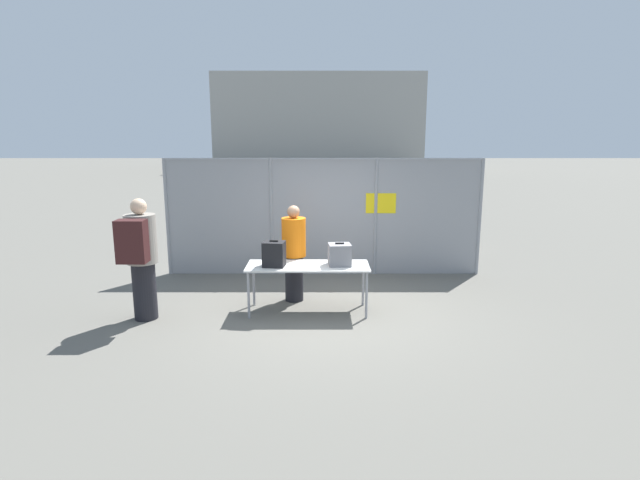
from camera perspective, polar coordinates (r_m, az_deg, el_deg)
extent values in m
plane|color=#605E56|center=(8.04, 0.56, -8.31)|extent=(120.00, 120.00, 0.00)
cylinder|color=gray|center=(10.47, -17.00, 2.52)|extent=(0.07, 0.07, 2.35)
cylinder|color=gray|center=(10.06, -5.52, 2.62)|extent=(0.07, 0.07, 2.35)
cylinder|color=gray|center=(10.08, 6.42, 2.61)|extent=(0.07, 0.07, 2.35)
cylinder|color=gray|center=(10.52, 17.84, 2.50)|extent=(0.07, 0.07, 2.35)
cube|color=gray|center=(10.01, 0.46, 2.63)|extent=(6.28, 0.01, 2.35)
cube|color=gray|center=(9.90, 0.47, 9.19)|extent=(6.28, 0.04, 0.04)
cube|color=yellow|center=(10.04, 7.04, 4.19)|extent=(0.60, 0.01, 0.40)
cube|color=silver|center=(7.88, -1.33, -2.98)|extent=(1.93, 0.74, 0.02)
cylinder|color=#99999E|center=(7.77, -8.11, -6.27)|extent=(0.04, 0.04, 0.74)
cylinder|color=#99999E|center=(7.72, 5.40, -6.31)|extent=(0.04, 0.04, 0.74)
cylinder|color=#99999E|center=(8.35, -7.51, -4.97)|extent=(0.04, 0.04, 0.74)
cylinder|color=#99999E|center=(8.31, 5.01, -4.99)|extent=(0.04, 0.04, 0.74)
cube|color=black|center=(7.80, -5.21, -1.60)|extent=(0.36, 0.32, 0.39)
cube|color=black|center=(7.75, -5.24, -0.11)|extent=(0.13, 0.04, 0.02)
cube|color=slate|center=(7.85, 2.31, -1.68)|extent=(0.37, 0.36, 0.34)
cube|color=black|center=(7.81, 2.32, -0.38)|extent=(0.14, 0.04, 0.02)
cylinder|color=black|center=(8.13, -19.34, -5.49)|extent=(0.35, 0.35, 0.89)
cylinder|color=gray|center=(7.93, -19.73, 0.12)|extent=(0.46, 0.46, 0.74)
sphere|color=beige|center=(7.86, -19.97, 3.62)|extent=(0.24, 0.24, 0.24)
cube|color=#381919|center=(7.60, -20.64, -0.14)|extent=(0.42, 0.25, 0.62)
cylinder|color=black|center=(8.54, -2.91, -4.38)|extent=(0.31, 0.31, 0.78)
cylinder|color=orange|center=(8.37, -2.96, 0.33)|extent=(0.41, 0.41, 0.65)
sphere|color=#A57A5B|center=(8.30, -2.99, 3.24)|extent=(0.21, 0.21, 0.21)
cube|color=#B2B2B7|center=(12.78, 9.57, 1.12)|extent=(2.50, 1.38, 0.58)
sphere|color=black|center=(12.02, 8.06, -0.29)|extent=(0.56, 0.56, 0.56)
sphere|color=black|center=(13.47, 7.19, 1.03)|extent=(0.56, 0.56, 0.56)
cylinder|color=#59595B|center=(12.66, 1.97, 0.07)|extent=(0.88, 0.06, 0.06)
cube|color=#999993|center=(45.82, -0.09, 13.12)|extent=(17.05, 10.51, 7.81)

